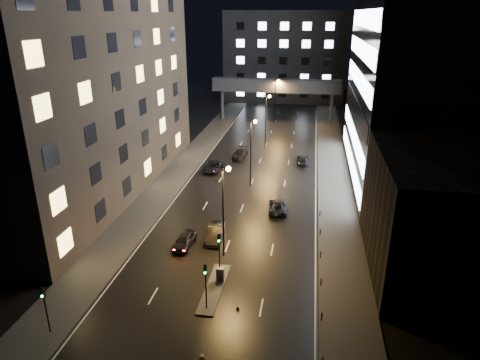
{
  "coord_description": "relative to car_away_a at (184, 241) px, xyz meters",
  "views": [
    {
      "loc": [
        8.25,
        -30.86,
        24.17
      ],
      "look_at": [
        -0.26,
        20.09,
        4.0
      ],
      "focal_mm": 32.0,
      "sensor_mm": 36.0,
      "label": 1
    }
  ],
  "objects": [
    {
      "name": "traffic_signal_far",
      "position": [
        4.97,
        -10.14,
        2.35
      ],
      "size": [
        0.28,
        0.34,
        4.4
      ],
      "color": "black",
      "rests_on": "median_island"
    },
    {
      "name": "traffic_signal_near",
      "position": [
        4.97,
        -4.64,
        2.35
      ],
      "size": [
        0.28,
        0.34,
        4.4
      ],
      "color": "black",
      "rests_on": "median_island"
    },
    {
      "name": "car_toward_b",
      "position": [
        12.03,
        30.84,
        -0.07
      ],
      "size": [
        1.96,
        4.69,
        1.35
      ],
      "primitive_type": "imported",
      "rotation": [
        0.0,
        0.0,
        3.15
      ],
      "color": "black",
      "rests_on": "ground"
    },
    {
      "name": "sidewalk_left",
      "position": [
        -7.83,
        25.87,
        -0.67
      ],
      "size": [
        5.0,
        110.0,
        0.15
      ],
      "primitive_type": "cube",
      "color": "#383533",
      "rests_on": "ground"
    },
    {
      "name": "traffic_signal_corner",
      "position": [
        -6.83,
        -15.14,
        2.2
      ],
      "size": [
        0.28,
        0.34,
        4.4
      ],
      "color": "black",
      "rests_on": "ground"
    },
    {
      "name": "car_away_c",
      "position": [
        -2.39,
        24.44,
        -0.02
      ],
      "size": [
        2.61,
        5.34,
        1.46
      ],
      "primitive_type": "imported",
      "rotation": [
        0.0,
        0.0,
        -0.04
      ],
      "color": "black",
      "rests_on": "ground"
    },
    {
      "name": "building_far",
      "position": [
        4.67,
        88.87,
        11.75
      ],
      "size": [
        34.0,
        14.0,
        25.0
      ],
      "primitive_type": "cube",
      "color": "#333335",
      "rests_on": "ground"
    },
    {
      "name": "streetlight_near",
      "position": [
        4.83,
        -1.13,
        5.75
      ],
      "size": [
        1.45,
        0.5,
        10.15
      ],
      "color": "black",
      "rests_on": "ground"
    },
    {
      "name": "streetlight_mid_b",
      "position": [
        4.83,
        38.87,
        5.75
      ],
      "size": [
        1.45,
        0.5,
        10.15
      ],
      "color": "black",
      "rests_on": "ground"
    },
    {
      "name": "bollard_row",
      "position": [
        14.87,
        -2.63,
        -0.3
      ],
      "size": [
        0.12,
        25.12,
        0.9
      ],
      "color": "black",
      "rests_on": "ground"
    },
    {
      "name": "cone_b",
      "position": [
        7.67,
        -9.78,
        -0.49
      ],
      "size": [
        0.39,
        0.39,
        0.51
      ],
      "primitive_type": "cone",
      "rotation": [
        0.0,
        0.0,
        -0.23
      ],
      "color": "orange",
      "rests_on": "ground"
    },
    {
      "name": "building_right_low",
      "position": [
        24.67,
        -0.13,
        5.25
      ],
      "size": [
        10.0,
        18.0,
        12.0
      ],
      "primitive_type": "cube",
      "color": "black",
      "rests_on": "ground"
    },
    {
      "name": "car_away_b",
      "position": [
        3.01,
        2.22,
        0.08
      ],
      "size": [
        1.97,
        5.06,
        1.64
      ],
      "primitive_type": "imported",
      "rotation": [
        0.0,
        0.0,
        0.05
      ],
      "color": "black",
      "rests_on": "ground"
    },
    {
      "name": "streetlight_mid_a",
      "position": [
        4.83,
        18.87,
        5.75
      ],
      "size": [
        1.45,
        0.5,
        10.15
      ],
      "color": "black",
      "rests_on": "ground"
    },
    {
      "name": "ground",
      "position": [
        4.67,
        30.87,
        -0.75
      ],
      "size": [
        160.0,
        160.0,
        0.0
      ],
      "primitive_type": "plane",
      "color": "black",
      "rests_on": "ground"
    },
    {
      "name": "car_away_d",
      "position": [
        0.92,
        31.79,
        0.02
      ],
      "size": [
        2.35,
        5.37,
        1.53
      ],
      "primitive_type": "imported",
      "rotation": [
        0.0,
        0.0,
        -0.04
      ],
      "color": "black",
      "rests_on": "ground"
    },
    {
      "name": "building_left",
      "position": [
        -17.83,
        14.87,
        19.25
      ],
      "size": [
        15.0,
        48.0,
        40.0
      ],
      "primitive_type": "cube",
      "color": "#2D2319",
      "rests_on": "ground"
    },
    {
      "name": "cone_a",
      "position": [
        5.98,
        -15.81,
        -0.51
      ],
      "size": [
        0.45,
        0.45,
        0.47
      ],
      "primitive_type": "cone",
      "rotation": [
        0.0,
        0.0,
        0.23
      ],
      "color": "orange",
      "rests_on": "ground"
    },
    {
      "name": "median_island",
      "position": [
        4.97,
        -7.13,
        -0.67
      ],
      "size": [
        1.6,
        8.0,
        0.15
      ],
      "primitive_type": "cube",
      "color": "#383533",
      "rests_on": "ground"
    },
    {
      "name": "streetlight_far",
      "position": [
        4.83,
        58.87,
        5.75
      ],
      "size": [
        1.45,
        0.5,
        10.15
      ],
      "color": "black",
      "rests_on": "ground"
    },
    {
      "name": "building_right_glass",
      "position": [
        29.67,
        26.87,
        21.75
      ],
      "size": [
        20.0,
        36.0,
        45.0
      ],
      "primitive_type": "cube",
      "color": "black",
      "rests_on": "ground"
    },
    {
      "name": "sidewalk_right",
      "position": [
        17.17,
        25.87,
        -0.67
      ],
      "size": [
        5.0,
        110.0,
        0.15
      ],
      "primitive_type": "cube",
      "color": "#383533",
      "rests_on": "ground"
    },
    {
      "name": "car_away_a",
      "position": [
        0.0,
        0.0,
        0.0
      ],
      "size": [
        2.07,
        4.49,
        1.49
      ],
      "primitive_type": "imported",
      "rotation": [
        0.0,
        0.0,
        -0.07
      ],
      "color": "black",
      "rests_on": "ground"
    },
    {
      "name": "car_toward_a",
      "position": [
        9.41,
        10.84,
        -0.07
      ],
      "size": [
        2.63,
        5.03,
        1.35
      ],
      "primitive_type": "imported",
      "rotation": [
        0.0,
        0.0,
        3.22
      ],
      "color": "black",
      "rests_on": "ground"
    },
    {
      "name": "utility_cabinet",
      "position": [
        5.31,
        -5.9,
        0.09
      ],
      "size": [
        0.72,
        0.5,
        1.37
      ],
      "primitive_type": "cube",
      "rotation": [
        0.0,
        0.0,
        -0.02
      ],
      "color": "#515053",
      "rests_on": "median_island"
    },
    {
      "name": "skybridge",
      "position": [
        4.67,
        60.87,
        7.59
      ],
      "size": [
        30.0,
        3.0,
        10.0
      ],
      "color": "#333335",
      "rests_on": "ground"
    }
  ]
}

